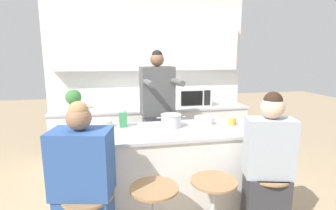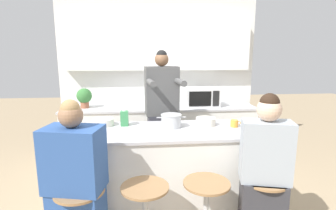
{
  "view_description": "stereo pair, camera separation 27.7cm",
  "coord_description": "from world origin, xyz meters",
  "px_view_note": "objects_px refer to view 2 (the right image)",
  "views": [
    {
      "loc": [
        -0.53,
        -2.6,
        1.71
      ],
      "look_at": [
        0.0,
        0.08,
        1.17
      ],
      "focal_mm": 28.0,
      "sensor_mm": 36.0,
      "label": 1
    },
    {
      "loc": [
        -0.26,
        -2.64,
        1.71
      ],
      "look_at": [
        0.0,
        0.08,
        1.17
      ],
      "focal_mm": 28.0,
      "sensor_mm": 36.0,
      "label": 2
    }
  ],
  "objects_px": {
    "fruit_bowl": "(206,121)",
    "juice_carton": "(124,118)",
    "person_seated_near": "(264,180)",
    "coffee_cup_near": "(234,123)",
    "potted_plant": "(84,97)",
    "kitchen_island": "(169,170)",
    "cooking_pot": "(171,121)",
    "person_cooking": "(162,120)",
    "bar_stool_rightmost": "(263,208)",
    "microwave": "(201,97)",
    "person_wrapped_blanket": "(76,189)"
  },
  "relations": [
    {
      "from": "cooking_pot",
      "to": "person_cooking",
      "type": "bearing_deg",
      "value": 96.36
    },
    {
      "from": "kitchen_island",
      "to": "cooking_pot",
      "type": "relative_size",
      "value": 6.26
    },
    {
      "from": "person_seated_near",
      "to": "juice_carton",
      "type": "distance_m",
      "value": 1.54
    },
    {
      "from": "coffee_cup_near",
      "to": "microwave",
      "type": "relative_size",
      "value": 0.21
    },
    {
      "from": "kitchen_island",
      "to": "potted_plant",
      "type": "distance_m",
      "value": 1.91
    },
    {
      "from": "kitchen_island",
      "to": "juice_carton",
      "type": "height_order",
      "value": "juice_carton"
    },
    {
      "from": "kitchen_island",
      "to": "fruit_bowl",
      "type": "bearing_deg",
      "value": 18.12
    },
    {
      "from": "person_cooking",
      "to": "bar_stool_rightmost",
      "type": "bearing_deg",
      "value": -63.23
    },
    {
      "from": "kitchen_island",
      "to": "person_seated_near",
      "type": "distance_m",
      "value": 1.01
    },
    {
      "from": "bar_stool_rightmost",
      "to": "cooking_pot",
      "type": "bearing_deg",
      "value": 136.31
    },
    {
      "from": "person_wrapped_blanket",
      "to": "person_seated_near",
      "type": "relative_size",
      "value": 0.98
    },
    {
      "from": "microwave",
      "to": "coffee_cup_near",
      "type": "bearing_deg",
      "value": -86.39
    },
    {
      "from": "kitchen_island",
      "to": "bar_stool_rightmost",
      "type": "xyz_separation_m",
      "value": [
        0.78,
        -0.63,
        -0.1
      ]
    },
    {
      "from": "person_seated_near",
      "to": "microwave",
      "type": "relative_size",
      "value": 2.57
    },
    {
      "from": "coffee_cup_near",
      "to": "juice_carton",
      "type": "distance_m",
      "value": 1.21
    },
    {
      "from": "kitchen_island",
      "to": "person_seated_near",
      "type": "bearing_deg",
      "value": -40.57
    },
    {
      "from": "juice_carton",
      "to": "person_seated_near",
      "type": "bearing_deg",
      "value": -34.85
    },
    {
      "from": "fruit_bowl",
      "to": "coffee_cup_near",
      "type": "distance_m",
      "value": 0.31
    },
    {
      "from": "cooking_pot",
      "to": "microwave",
      "type": "height_order",
      "value": "microwave"
    },
    {
      "from": "person_cooking",
      "to": "cooking_pot",
      "type": "distance_m",
      "value": 0.56
    },
    {
      "from": "fruit_bowl",
      "to": "microwave",
      "type": "distance_m",
      "value": 1.23
    },
    {
      "from": "person_cooking",
      "to": "potted_plant",
      "type": "height_order",
      "value": "person_cooking"
    },
    {
      "from": "cooking_pot",
      "to": "person_wrapped_blanket",
      "type": "bearing_deg",
      "value": -139.06
    },
    {
      "from": "person_seated_near",
      "to": "juice_carton",
      "type": "height_order",
      "value": "person_seated_near"
    },
    {
      "from": "kitchen_island",
      "to": "cooking_pot",
      "type": "bearing_deg",
      "value": 67.6
    },
    {
      "from": "kitchen_island",
      "to": "person_wrapped_blanket",
      "type": "relative_size",
      "value": 1.42
    },
    {
      "from": "bar_stool_rightmost",
      "to": "juice_carton",
      "type": "height_order",
      "value": "juice_carton"
    },
    {
      "from": "fruit_bowl",
      "to": "juice_carton",
      "type": "relative_size",
      "value": 1.22
    },
    {
      "from": "fruit_bowl",
      "to": "microwave",
      "type": "bearing_deg",
      "value": 80.06
    },
    {
      "from": "potted_plant",
      "to": "kitchen_island",
      "type": "bearing_deg",
      "value": -50.45
    },
    {
      "from": "fruit_bowl",
      "to": "juice_carton",
      "type": "bearing_deg",
      "value": 175.74
    },
    {
      "from": "kitchen_island",
      "to": "bar_stool_rightmost",
      "type": "relative_size",
      "value": 3.03
    },
    {
      "from": "cooking_pot",
      "to": "potted_plant",
      "type": "distance_m",
      "value": 1.77
    },
    {
      "from": "person_seated_near",
      "to": "person_wrapped_blanket",
      "type": "bearing_deg",
      "value": -166.07
    },
    {
      "from": "person_cooking",
      "to": "coffee_cup_near",
      "type": "bearing_deg",
      "value": -43.89
    },
    {
      "from": "bar_stool_rightmost",
      "to": "person_wrapped_blanket",
      "type": "relative_size",
      "value": 0.47
    },
    {
      "from": "person_cooking",
      "to": "person_seated_near",
      "type": "bearing_deg",
      "value": -64.45
    },
    {
      "from": "person_cooking",
      "to": "coffee_cup_near",
      "type": "distance_m",
      "value": 0.95
    },
    {
      "from": "juice_carton",
      "to": "coffee_cup_near",
      "type": "bearing_deg",
      "value": -7.9
    },
    {
      "from": "cooking_pot",
      "to": "coffee_cup_near",
      "type": "height_order",
      "value": "cooking_pot"
    },
    {
      "from": "kitchen_island",
      "to": "person_wrapped_blanket",
      "type": "bearing_deg",
      "value": -141.36
    },
    {
      "from": "bar_stool_rightmost",
      "to": "person_wrapped_blanket",
      "type": "height_order",
      "value": "person_wrapped_blanket"
    },
    {
      "from": "person_wrapped_blanket",
      "to": "person_seated_near",
      "type": "xyz_separation_m",
      "value": [
        1.57,
        0.0,
        -0.0
      ]
    },
    {
      "from": "bar_stool_rightmost",
      "to": "person_wrapped_blanket",
      "type": "bearing_deg",
      "value": -179.25
    },
    {
      "from": "person_wrapped_blanket",
      "to": "cooking_pot",
      "type": "height_order",
      "value": "person_wrapped_blanket"
    },
    {
      "from": "juice_carton",
      "to": "potted_plant",
      "type": "distance_m",
      "value": 1.37
    },
    {
      "from": "coffee_cup_near",
      "to": "potted_plant",
      "type": "distance_m",
      "value": 2.32
    },
    {
      "from": "fruit_bowl",
      "to": "coffee_cup_near",
      "type": "xyz_separation_m",
      "value": [
        0.3,
        -0.1,
        -0.0
      ]
    },
    {
      "from": "bar_stool_rightmost",
      "to": "potted_plant",
      "type": "height_order",
      "value": "potted_plant"
    },
    {
      "from": "person_wrapped_blanket",
      "to": "fruit_bowl",
      "type": "height_order",
      "value": "person_wrapped_blanket"
    }
  ]
}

